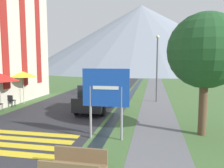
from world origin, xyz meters
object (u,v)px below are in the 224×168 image
road_sign (106,93)px  parked_car_near (95,97)px  tree_by_path (205,51)px  cafe_umbrella_middle_red (0,77)px  cafe_chair_far_right (11,100)px  streetlamp (157,63)px  parked_car_far (116,83)px  person_seated_far (2,98)px  cafe_chair_far_left (10,100)px  cafe_umbrella_rear_yellow (23,74)px

road_sign → parked_car_near: bearing=110.1°
tree_by_path → cafe_umbrella_middle_red: bearing=168.0°
cafe_chair_far_right → streetlamp: streetlamp is taller
parked_car_far → person_seated_far: size_ratio=3.23×
cafe_umbrella_middle_red → streetlamp: size_ratio=0.47×
person_seated_far → streetlamp: bearing=22.4°
parked_car_far → cafe_chair_far_left: 10.74m
person_seated_far → tree_by_path: bearing=-14.6°
cafe_umbrella_middle_red → tree_by_path: 12.51m
cafe_chair_far_right → parked_car_near: bearing=-6.9°
road_sign → cafe_umbrella_middle_red: (-8.04, 3.95, 0.26)m
parked_car_far → cafe_umbrella_middle_red: (-6.09, -9.86, 1.31)m
parked_car_near → streetlamp: streetlamp is taller
cafe_umbrella_rear_yellow → tree_by_path: (11.96, -4.91, 1.45)m
parked_car_near → parked_car_far: (-0.13, 8.81, -0.00)m
cafe_umbrella_rear_yellow → tree_by_path: size_ratio=0.46×
cafe_chair_far_left → person_seated_far: size_ratio=0.68×
cafe_chair_far_left → road_sign: bearing=-24.4°
streetlamp → cafe_umbrella_middle_red: bearing=-153.6°
streetlamp → cafe_chair_far_left: bearing=-159.1°
parked_car_near → cafe_chair_far_left: parked_car_near is taller
cafe_umbrella_rear_yellow → person_seated_far: size_ratio=1.97×
cafe_chair_far_left → streetlamp: streetlamp is taller
cafe_chair_far_left → person_seated_far: (-0.29, -0.43, 0.18)m
parked_car_near → parked_car_far: size_ratio=1.04×
cafe_umbrella_rear_yellow → person_seated_far: 2.35m
road_sign → parked_car_far: bearing=98.1°
parked_car_near → streetlamp: (4.01, 4.02, 2.22)m
parked_car_far → tree_by_path: (6.06, -12.44, 2.81)m
streetlamp → tree_by_path: (1.92, -7.65, 0.59)m
cafe_umbrella_middle_red → tree_by_path: tree_by_path is taller
parked_car_far → cafe_umbrella_rear_yellow: 9.66m
cafe_chair_far_left → cafe_umbrella_rear_yellow: cafe_umbrella_rear_yellow is taller
cafe_umbrella_middle_red → person_seated_far: size_ratio=1.98×
person_seated_far → road_sign: bearing=-28.7°
cafe_chair_far_left → streetlamp: 11.39m
parked_car_far → road_sign: bearing=-81.9°
cafe_umbrella_middle_red → cafe_chair_far_left: bearing=96.7°
cafe_chair_far_left → tree_by_path: size_ratio=0.16×
parked_car_far → tree_by_path: size_ratio=0.76×
cafe_umbrella_rear_yellow → streetlamp: 10.44m
parked_car_near → road_sign: bearing=-69.9°
road_sign → cafe_chair_far_right: road_sign is taller
person_seated_far → cafe_chair_far_left: bearing=56.0°
road_sign → cafe_umbrella_rear_yellow: (-7.85, 6.28, 0.31)m
cafe_chair_far_left → streetlamp: (10.36, 3.95, 2.61)m
parked_car_near → cafe_chair_far_left: bearing=179.4°
cafe_chair_far_left → tree_by_path: bearing=-9.4°
parked_car_far → cafe_umbrella_middle_red: 11.66m
cafe_umbrella_rear_yellow → person_seated_far: cafe_umbrella_rear_yellow is taller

